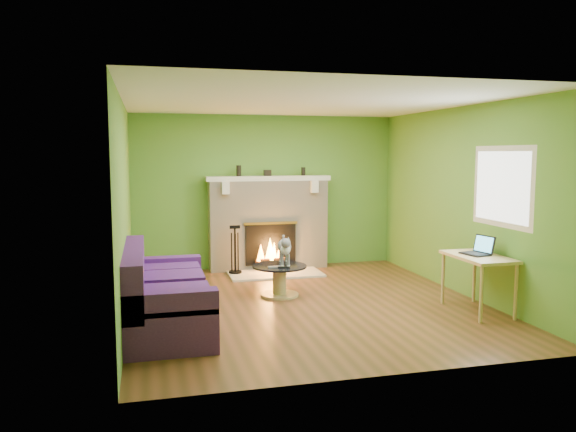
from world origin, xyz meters
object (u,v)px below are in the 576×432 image
coffee_table (280,278)px  sofa (162,297)px  desk (478,262)px  cat (284,250)px

coffee_table → sofa: bearing=-146.4°
coffee_table → desk: 2.61m
sofa → desk: bearing=-4.5°
sofa → cat: (1.69, 1.12, 0.28)m
coffee_table → desk: bearing=-31.9°
sofa → cat: 2.05m
coffee_table → desk: size_ratio=0.78×
sofa → cat: bearing=33.5°
coffee_table → cat: size_ratio=1.12×
sofa → desk: size_ratio=2.14×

